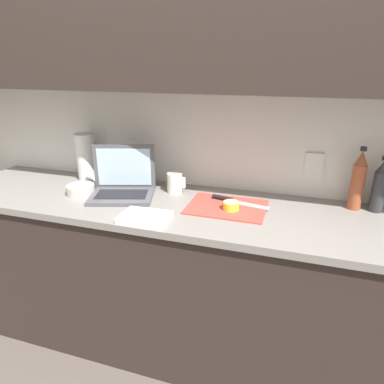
# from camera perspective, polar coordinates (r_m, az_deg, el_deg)

# --- Properties ---
(ground_plane) EXTENTS (12.00, 12.00, 0.00)m
(ground_plane) POSITION_cam_1_polar(r_m,az_deg,el_deg) (2.24, -4.13, -23.09)
(ground_plane) COLOR #564C47
(ground_plane) RESTS_ON ground
(wall_back) EXTENTS (5.20, 0.38, 2.60)m
(wall_back) POSITION_cam_1_polar(r_m,az_deg,el_deg) (1.83, -2.61, 21.05)
(wall_back) COLOR white
(wall_back) RESTS_ON ground_plane
(counter_unit) EXTENTS (2.45, 0.61, 0.88)m
(counter_unit) POSITION_cam_1_polar(r_m,az_deg,el_deg) (1.96, -5.05, -13.35)
(counter_unit) COLOR #332823
(counter_unit) RESTS_ON ground_plane
(laptop) EXTENTS (0.38, 0.33, 0.26)m
(laptop) POSITION_cam_1_polar(r_m,az_deg,el_deg) (1.86, -11.45, 1.32)
(laptop) COLOR #515156
(laptop) RESTS_ON counter_unit
(cutting_board) EXTENTS (0.38, 0.28, 0.01)m
(cutting_board) POSITION_cam_1_polar(r_m,az_deg,el_deg) (1.69, 5.80, -2.49)
(cutting_board) COLOR #D1473D
(cutting_board) RESTS_ON counter_unit
(knife) EXTENTS (0.30, 0.08, 0.02)m
(knife) POSITION_cam_1_polar(r_m,az_deg,el_deg) (1.74, 6.37, -1.31)
(knife) COLOR silver
(knife) RESTS_ON cutting_board
(lemon_half_cut) EXTENTS (0.08, 0.08, 0.04)m
(lemon_half_cut) POSITION_cam_1_polar(r_m,az_deg,el_deg) (1.64, 6.50, -2.30)
(lemon_half_cut) COLOR yellow
(lemon_half_cut) RESTS_ON cutting_board
(bottle_green_soda) EXTENTS (0.06, 0.06, 0.31)m
(bottle_green_soda) POSITION_cam_1_polar(r_m,az_deg,el_deg) (1.80, 25.91, 1.66)
(bottle_green_soda) COLOR #A34C2D
(bottle_green_soda) RESTS_ON counter_unit
(bottle_oil_tall) EXTENTS (0.07, 0.07, 0.27)m
(bottle_oil_tall) POSITION_cam_1_polar(r_m,az_deg,el_deg) (1.83, 28.82, 0.80)
(bottle_oil_tall) COLOR #333338
(bottle_oil_tall) RESTS_ON counter_unit
(measuring_cup) EXTENTS (0.10, 0.08, 0.11)m
(measuring_cup) POSITION_cam_1_polar(r_m,az_deg,el_deg) (1.86, -2.88, 1.56)
(measuring_cup) COLOR silver
(measuring_cup) RESTS_ON counter_unit
(bowl_white) EXTENTS (0.15, 0.15, 0.05)m
(bowl_white) POSITION_cam_1_polar(r_m,az_deg,el_deg) (1.93, -18.06, 0.37)
(bowl_white) COLOR beige
(bowl_white) RESTS_ON counter_unit
(paper_towel_roll) EXTENTS (0.12, 0.12, 0.28)m
(paper_towel_roll) POSITION_cam_1_polar(r_m,az_deg,el_deg) (2.15, -17.15, 5.63)
(paper_towel_roll) COLOR white
(paper_towel_roll) RESTS_ON counter_unit
(dish_towel) EXTENTS (0.22, 0.17, 0.02)m
(dish_towel) POSITION_cam_1_polar(r_m,az_deg,el_deg) (1.56, -7.81, -4.21)
(dish_towel) COLOR white
(dish_towel) RESTS_ON counter_unit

